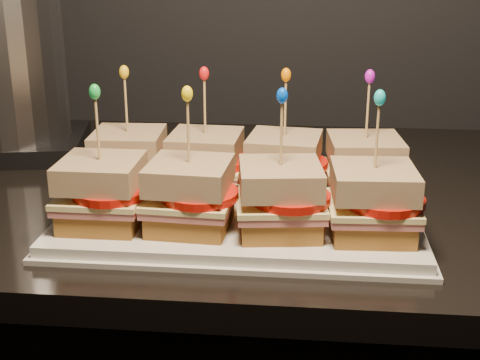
{
  "coord_description": "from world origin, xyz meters",
  "views": [
    {
      "loc": [
        -1.05,
        0.79,
        1.26
      ],
      "look_at": [
        -1.12,
        1.53,
        1.0
      ],
      "focal_mm": 50.0,
      "sensor_mm": 36.0,
      "label": 1
    }
  ],
  "objects": [
    {
      "name": "sandwich_4_ham",
      "position": [
        -1.27,
        1.47,
        0.99
      ],
      "size": [
        0.09,
        0.09,
        0.01
      ],
      "primitive_type": "cube",
      "rotation": [
        0.0,
        0.0,
        -0.0
      ],
      "color": "#CA6562",
      "rests_on": "sandwich_4_bread_bot"
    },
    {
      "name": "sandwich_2_bread_bot",
      "position": [
        -1.07,
        1.59,
        0.97
      ],
      "size": [
        0.09,
        0.09,
        0.02
      ],
      "primitive_type": "cube",
      "rotation": [
        0.0,
        0.0,
        -0.11
      ],
      "color": "#5F3412",
      "rests_on": "platter"
    },
    {
      "name": "sandwich_0_pick",
      "position": [
        -1.27,
        1.59,
        1.07
      ],
      "size": [
        0.0,
        0.0,
        0.09
      ],
      "primitive_type": "cylinder",
      "color": "tan",
      "rests_on": "sandwich_0_bread_top"
    },
    {
      "name": "platter",
      "position": [
        -1.12,
        1.53,
        0.95
      ],
      "size": [
        0.41,
        0.26,
        0.02
      ],
      "primitive_type": "cube",
      "color": "silver",
      "rests_on": "granite_slab"
    },
    {
      "name": "sandwich_6_bread_bot",
      "position": [
        -1.07,
        1.47,
        0.97
      ],
      "size": [
        0.09,
        0.09,
        0.02
      ],
      "primitive_type": "cube",
      "rotation": [
        0.0,
        0.0,
        0.13
      ],
      "color": "#5F3412",
      "rests_on": "platter"
    },
    {
      "name": "sandwich_3_cheese",
      "position": [
        -0.97,
        1.59,
        1.0
      ],
      "size": [
        0.1,
        0.1,
        0.01
      ],
      "primitive_type": "cube",
      "rotation": [
        0.0,
        0.0,
        0.09
      ],
      "color": "#F0E191",
      "rests_on": "sandwich_3_ham"
    },
    {
      "name": "sandwich_7_cheese",
      "position": [
        -0.97,
        1.47,
        1.0
      ],
      "size": [
        0.1,
        0.1,
        0.01
      ],
      "primitive_type": "cube",
      "rotation": [
        0.0,
        0.0,
        0.05
      ],
      "color": "#F0E191",
      "rests_on": "sandwich_7_ham"
    },
    {
      "name": "sandwich_5_bread_top",
      "position": [
        -1.17,
        1.47,
        1.02
      ],
      "size": [
        0.09,
        0.09,
        0.03
      ],
      "primitive_type": "cube",
      "rotation": [
        0.0,
        0.0,
        -0.06
      ],
      "color": "brown",
      "rests_on": "sandwich_5_tomato"
    },
    {
      "name": "sandwich_5_bread_bot",
      "position": [
        -1.17,
        1.47,
        0.97
      ],
      "size": [
        0.09,
        0.09,
        0.02
      ],
      "primitive_type": "cube",
      "rotation": [
        0.0,
        0.0,
        -0.06
      ],
      "color": "#5F3412",
      "rests_on": "platter"
    },
    {
      "name": "sandwich_1_pick",
      "position": [
        -1.17,
        1.59,
        1.07
      ],
      "size": [
        0.0,
        0.0,
        0.09
      ],
      "primitive_type": "cylinder",
      "color": "tan",
      "rests_on": "sandwich_1_bread_top"
    },
    {
      "name": "sandwich_5_cheese",
      "position": [
        -1.17,
        1.47,
        1.0
      ],
      "size": [
        0.1,
        0.1,
        0.01
      ],
      "primitive_type": "cube",
      "rotation": [
        0.0,
        0.0,
        -0.06
      ],
      "color": "#F0E191",
      "rests_on": "sandwich_5_ham"
    },
    {
      "name": "sandwich_2_cheese",
      "position": [
        -1.07,
        1.59,
        1.0
      ],
      "size": [
        0.1,
        0.1,
        0.01
      ],
      "primitive_type": "cube",
      "rotation": [
        0.0,
        0.0,
        -0.11
      ],
      "color": "#F0E191",
      "rests_on": "sandwich_2_ham"
    },
    {
      "name": "sandwich_0_cheese",
      "position": [
        -1.27,
        1.59,
        1.0
      ],
      "size": [
        0.1,
        0.1,
        0.01
      ],
      "primitive_type": "cube",
      "rotation": [
        0.0,
        0.0,
        0.05
      ],
      "color": "#F0E191",
      "rests_on": "sandwich_0_ham"
    },
    {
      "name": "sandwich_6_ham",
      "position": [
        -1.07,
        1.47,
        0.99
      ],
      "size": [
        0.1,
        0.1,
        0.01
      ],
      "primitive_type": "cube",
      "rotation": [
        0.0,
        0.0,
        0.13
      ],
      "color": "#CA6562",
      "rests_on": "sandwich_6_bread_bot"
    },
    {
      "name": "sandwich_2_frill",
      "position": [
        -1.07,
        1.59,
        1.11
      ],
      "size": [
        0.01,
        0.01,
        0.02
      ],
      "primitive_type": "ellipsoid",
      "color": "orange",
      "rests_on": "sandwich_2_pick"
    },
    {
      "name": "sandwich_6_cheese",
      "position": [
        -1.07,
        1.47,
        1.0
      ],
      "size": [
        0.11,
        0.1,
        0.01
      ],
      "primitive_type": "cube",
      "rotation": [
        0.0,
        0.0,
        0.13
      ],
      "color": "#F0E191",
      "rests_on": "sandwich_6_ham"
    },
    {
      "name": "sandwich_2_pick",
      "position": [
        -1.07,
        1.59,
        1.07
      ],
      "size": [
        0.0,
        0.0,
        0.09
      ],
      "primitive_type": "cylinder",
      "color": "tan",
      "rests_on": "sandwich_2_bread_top"
    },
    {
      "name": "sandwich_4_pick",
      "position": [
        -1.27,
        1.47,
        1.07
      ],
      "size": [
        0.0,
        0.0,
        0.09
      ],
      "primitive_type": "cylinder",
      "color": "tan",
      "rests_on": "sandwich_4_bread_top"
    },
    {
      "name": "sandwich_7_bread_top",
      "position": [
        -0.97,
        1.47,
        1.02
      ],
      "size": [
        0.09,
        0.09,
        0.03
      ],
      "primitive_type": "cube",
      "rotation": [
        0.0,
        0.0,
        0.05
      ],
      "color": "brown",
      "rests_on": "sandwich_7_tomato"
    },
    {
      "name": "sandwich_7_frill",
      "position": [
        -0.97,
        1.47,
        1.11
      ],
      "size": [
        0.01,
        0.01,
        0.02
      ],
      "primitive_type": "ellipsoid",
      "color": "#15B9B1",
      "rests_on": "sandwich_7_pick"
    },
    {
      "name": "sandwich_7_pick",
      "position": [
        -0.97,
        1.47,
        1.07
      ],
      "size": [
        0.0,
        0.0,
        0.09
      ],
      "primitive_type": "cylinder",
      "color": "tan",
      "rests_on": "sandwich_7_bread_top"
    },
    {
      "name": "sandwich_0_bread_top",
      "position": [
        -1.27,
        1.59,
        1.02
      ],
      "size": [
        0.09,
        0.09,
        0.03
      ],
      "primitive_type": "cube",
      "rotation": [
        0.0,
        0.0,
        0.05
      ],
      "color": "brown",
      "rests_on": "sandwich_0_tomato"
    },
    {
      "name": "sandwich_3_bread_bot",
      "position": [
        -0.97,
        1.59,
        0.97
      ],
      "size": [
        0.09,
        0.09,
        0.02
      ],
      "primitive_type": "cube",
      "rotation": [
        0.0,
        0.0,
        0.09
      ],
      "color": "#5F3412",
      "rests_on": "platter"
    },
    {
      "name": "sandwich_7_bread_bot",
      "position": [
        -0.97,
        1.47,
        0.97
      ],
      "size": [
        0.09,
        0.09,
        0.02
      ],
      "primitive_type": "cube",
      "rotation": [
        0.0,
        0.0,
        0.05
      ],
      "color": "#5F3412",
      "rests_on": "platter"
    },
    {
      "name": "sandwich_5_frill",
      "position": [
        -1.17,
        1.47,
        1.11
      ],
      "size": [
        0.01,
        0.01,
        0.02
      ],
      "primitive_type": "ellipsoid",
      "color": "yellow",
      "rests_on": "sandwich_5_pick"
    },
    {
      "name": "appliance",
      "position": [
        -1.51,
        1.78,
        1.09
      ],
      "size": [
        0.22,
        0.19,
        0.29
      ],
      "primitive_type": null,
      "color": "silver",
      "rests_on": "granite_slab"
    },
    {
      "name": "sandwich_4_frill",
      "position": [
        -1.27,
        1.47,
        1.11
      ],
      "size": [
        0.01,
        0.01,
        0.02
      ],
      "primitive_type": "ellipsoid",
      "color": "green",
      "rests_on": "sandwich_4_pick"
    },
    {
      "name": "sandwich_0_bread_bot",
      "position": [
        -1.27,
        1.59,
        0.97
      ],
      "size": [
        0.09,
        0.09,
        0.02
      ],
      "primitive_type": "cube",
      "rotation": [
        0.0,
        0.0,
        0.05
      ],
      "color": "#5F3412",
      "rests_on": "platter"
    },
    {
      "name": "sandwich_0_frill",
      "position": [
        -1.27,
        1.59,
        1.11
      ],
      "size": [
        0.01,
        0.01,
        0.02
      ],
      "primitive_type": "ellipsoid",
      "color": "yellow",
      "rests_on": "sandwich_0_pick"
    },
    {
      "name": "sandwich_6_tomato",
      "position": [
        -1.06,
        1.46,
        1.0
      ],
      "size": [
        0.08,
        0.08,
        0.01
      ],
      "primitive_type": "cylinder",
      "color": "red",
      "rests_on": "sandwich_6_cheese"
    },
    {
      "name": "platter_rim",
      "position": [
        -1.12,
        1.53,
        0.95
      ],
      "size": [
        0.43,
        0.27,
        0.01
      ],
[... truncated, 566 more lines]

